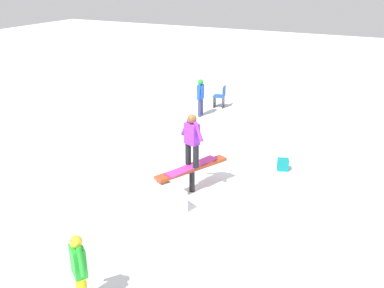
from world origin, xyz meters
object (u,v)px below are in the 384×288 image
bystander_blue (201,96)px  main_rider_on_rail (192,142)px  rail_feature (192,171)px  folding_chair (220,97)px  backpack_on_snow (283,165)px  bystander_green (79,268)px

bystander_blue → main_rider_on_rail: bearing=-167.7°
rail_feature → folding_chair: (6.84, 2.14, -0.16)m
backpack_on_snow → folding_chair: bearing=-71.1°
bystander_blue → backpack_on_snow: size_ratio=4.13×
main_rider_on_rail → bystander_blue: (5.52, 2.39, -0.55)m
main_rider_on_rail → backpack_on_snow: main_rider_on_rail is taller
rail_feature → bystander_green: (-4.34, -0.16, 0.20)m
bystander_blue → folding_chair: bystander_blue is taller
main_rider_on_rail → backpack_on_snow: (2.21, -1.71, -1.17)m
rail_feature → main_rider_on_rail: (0.00, 0.00, 0.77)m
bystander_blue → backpack_on_snow: 5.31m
backpack_on_snow → main_rider_on_rail: bearing=31.4°
bystander_green → bystander_blue: bearing=-41.0°
rail_feature → bystander_green: bearing=-152.3°
bystander_blue → backpack_on_snow: bystander_blue is taller
rail_feature → main_rider_on_rail: size_ratio=1.26×
main_rider_on_rail → bystander_blue: 6.05m
rail_feature → bystander_green: bystander_green is taller
bystander_green → folding_chair: size_ratio=1.56×
main_rider_on_rail → folding_chair: main_rider_on_rail is taller
main_rider_on_rail → folding_chair: (6.84, 2.14, -0.92)m
backpack_on_snow → bystander_blue: bearing=-59.8°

